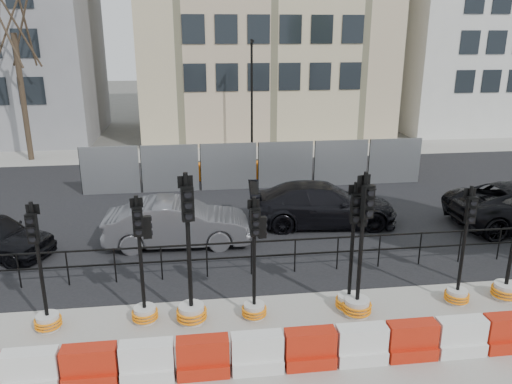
{
  "coord_description": "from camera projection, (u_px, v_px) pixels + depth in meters",
  "views": [
    {
      "loc": [
        -2.66,
        -11.0,
        6.34
      ],
      "look_at": [
        -0.84,
        3.0,
        1.8
      ],
      "focal_mm": 35.0,
      "sensor_mm": 36.0,
      "label": 1
    }
  ],
  "objects": [
    {
      "name": "barrier_row",
      "position": [
        336.0,
        348.0,
        9.9
      ],
      "size": [
        14.65,
        0.5,
        0.8
      ],
      "color": "red",
      "rests_on": "ground"
    },
    {
      "name": "car_b",
      "position": [
        177.0,
        223.0,
        15.37
      ],
      "size": [
        1.81,
        4.51,
        1.46
      ],
      "primitive_type": "imported",
      "rotation": [
        0.0,
        0.0,
        1.54
      ],
      "color": "#4A4B4F",
      "rests_on": "ground"
    },
    {
      "name": "ground",
      "position": [
        304.0,
        294.0,
        12.66
      ],
      "size": [
        120.0,
        120.0,
        0.0
      ],
      "primitive_type": "plane",
      "color": "#51514C",
      "rests_on": "ground"
    },
    {
      "name": "traffic_signal_f",
      "position": [
        350.0,
        281.0,
        11.71
      ],
      "size": [
        0.63,
        0.63,
        3.19
      ],
      "rotation": [
        0.0,
        0.0,
        -0.09
      ],
      "color": "beige",
      "rests_on": "ground"
    },
    {
      "name": "car_c",
      "position": [
        322.0,
        204.0,
        17.02
      ],
      "size": [
        2.89,
        5.38,
        1.46
      ],
      "primitive_type": "imported",
      "rotation": [
        0.0,
        0.0,
        1.49
      ],
      "color": "black",
      "rests_on": "ground"
    },
    {
      "name": "road",
      "position": [
        264.0,
        204.0,
        19.26
      ],
      "size": [
        40.0,
        14.0,
        0.03
      ],
      "primitive_type": "cube",
      "color": "black",
      "rests_on": "ground"
    },
    {
      "name": "lamp_post_far",
      "position": [
        252.0,
        95.0,
        25.87
      ],
      "size": [
        0.12,
        0.56,
        6.0
      ],
      "color": "black",
      "rests_on": "ground"
    },
    {
      "name": "traffic_signal_g",
      "position": [
        459.0,
        280.0,
        12.04
      ],
      "size": [
        0.59,
        0.59,
        3.01
      ],
      "rotation": [
        0.0,
        0.0,
        -0.09
      ],
      "color": "beige",
      "rests_on": "ground"
    },
    {
      "name": "traffic_signal_b",
      "position": [
        144.0,
        293.0,
        11.22
      ],
      "size": [
        0.6,
        0.6,
        3.05
      ],
      "rotation": [
        0.0,
        0.0,
        0.12
      ],
      "color": "beige",
      "rests_on": "ground"
    },
    {
      "name": "sidewalk_near",
      "position": [
        338.0,
        369.0,
        9.82
      ],
      "size": [
        40.0,
        6.0,
        0.02
      ],
      "primitive_type": "cube",
      "color": "gray",
      "rests_on": "ground"
    },
    {
      "name": "traffic_signal_d",
      "position": [
        255.0,
        291.0,
        11.39
      ],
      "size": [
        0.58,
        0.58,
        2.96
      ],
      "rotation": [
        0.0,
        0.0,
        0.1
      ],
      "color": "beige",
      "rests_on": "ground"
    },
    {
      "name": "heras_fencing",
      "position": [
        244.0,
        168.0,
        21.55
      ],
      "size": [
        14.33,
        1.72,
        2.0
      ],
      "color": "gray",
      "rests_on": "ground"
    },
    {
      "name": "building_white",
      "position": [
        486.0,
        6.0,
        33.05
      ],
      "size": [
        12.0,
        9.06,
        16.0
      ],
      "color": "silver",
      "rests_on": "ground"
    },
    {
      "name": "traffic_signal_a",
      "position": [
        45.0,
        305.0,
        10.95
      ],
      "size": [
        0.59,
        0.59,
        3.02
      ],
      "rotation": [
        0.0,
        0.0,
        -0.04
      ],
      "color": "beige",
      "rests_on": "ground"
    },
    {
      "name": "kerb_railing",
      "position": [
        295.0,
        250.0,
        13.58
      ],
      "size": [
        18.0,
        0.04,
        1.0
      ],
      "color": "black",
      "rests_on": "ground"
    },
    {
      "name": "traffic_signal_c",
      "position": [
        191.0,
        294.0,
        11.2
      ],
      "size": [
        0.7,
        0.7,
        3.56
      ],
      "rotation": [
        0.0,
        0.0,
        0.17
      ],
      "color": "beige",
      "rests_on": "ground"
    },
    {
      "name": "sidewalk_far",
      "position": [
        241.0,
        151.0,
        27.76
      ],
      "size": [
        40.0,
        4.0,
        0.02
      ],
      "primitive_type": "cube",
      "color": "gray",
      "rests_on": "ground"
    },
    {
      "name": "tree_bare_far",
      "position": [
        13.0,
        25.0,
        23.9
      ],
      "size": [
        2.0,
        2.0,
        9.0
      ],
      "color": "#473828",
      "rests_on": "ground"
    },
    {
      "name": "traffic_signal_h",
      "position": [
        508.0,
        273.0,
        12.21
      ],
      "size": [
        0.67,
        0.67,
        3.4
      ],
      "rotation": [
        0.0,
        0.0,
        -0.25
      ],
      "color": "beige",
      "rests_on": "ground"
    },
    {
      "name": "traffic_signal_e",
      "position": [
        358.0,
        288.0,
        11.48
      ],
      "size": [
        0.69,
        0.69,
        3.49
      ],
      "rotation": [
        0.0,
        0.0,
        0.27
      ],
      "color": "beige",
      "rests_on": "ground"
    }
  ]
}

